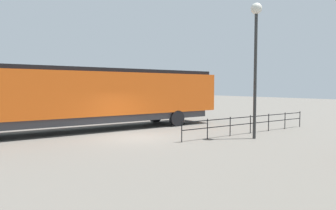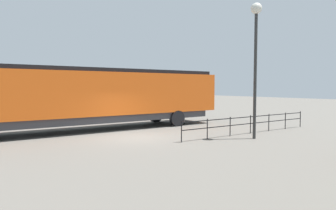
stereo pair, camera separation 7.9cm
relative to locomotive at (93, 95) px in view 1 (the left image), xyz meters
The scene contains 4 objects.
ground_plane 4.55m from the locomotive, 12.98° to the left, with size 120.00×120.00×0.00m, color #666059.
locomotive is the anchor object (origin of this frame).
lamp_post 10.14m from the locomotive, 37.22° to the left, with size 0.57×0.57×7.02m.
platform_fence 9.71m from the locomotive, 47.93° to the left, with size 0.05×10.15×1.07m.
Camera 1 is at (14.15, -7.66, 2.72)m, focal length 32.11 mm.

